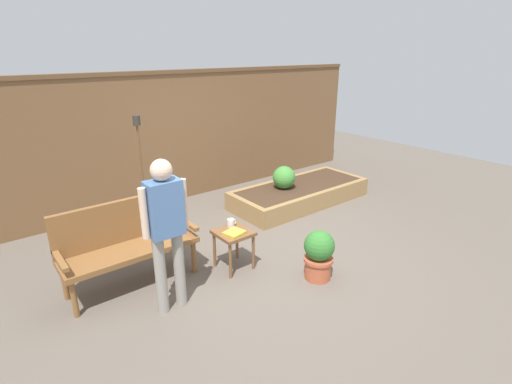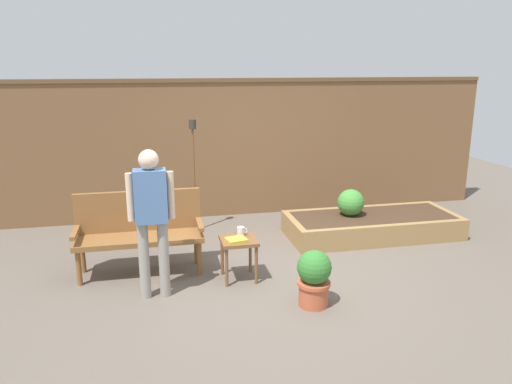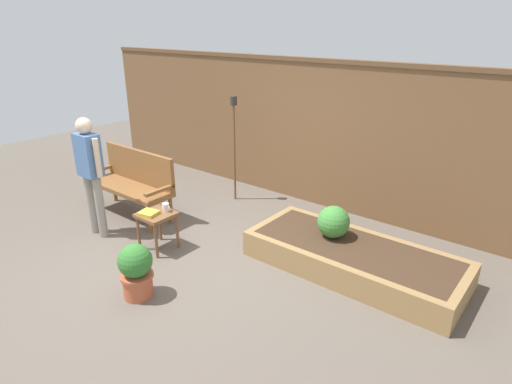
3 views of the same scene
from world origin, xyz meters
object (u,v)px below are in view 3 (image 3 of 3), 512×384
(tiki_torch, at_px, (234,130))
(person_by_bench, at_px, (90,167))
(potted_boxwood, at_px, (136,270))
(shrub_near_bench, at_px, (333,222))
(cup_on_table, at_px, (166,207))
(side_table, at_px, (157,219))
(book_on_table, at_px, (149,213))
(garden_bench, at_px, (134,178))

(tiki_torch, bearing_deg, person_by_bench, -106.80)
(potted_boxwood, xyz_separation_m, person_by_bench, (-1.55, 0.54, 0.62))
(shrub_near_bench, distance_m, person_by_bench, 3.08)
(cup_on_table, xyz_separation_m, potted_boxwood, (0.57, -0.89, -0.22))
(side_table, distance_m, shrub_near_bench, 2.11)
(tiki_torch, bearing_deg, cup_on_table, -77.79)
(book_on_table, height_order, potted_boxwood, potted_boxwood)
(cup_on_table, xyz_separation_m, tiki_torch, (-0.36, 1.68, 0.59))
(tiki_torch, bearing_deg, garden_bench, -120.25)
(potted_boxwood, bearing_deg, tiki_torch, 109.97)
(shrub_near_bench, distance_m, tiki_torch, 2.31)
(cup_on_table, relative_size, tiki_torch, 0.08)
(shrub_near_bench, bearing_deg, cup_on_table, -150.46)
(tiki_torch, distance_m, person_by_bench, 2.14)
(shrub_near_bench, xyz_separation_m, tiki_torch, (-2.11, 0.69, 0.63))
(garden_bench, height_order, cup_on_table, garden_bench)
(shrub_near_bench, bearing_deg, tiki_torch, 161.87)
(potted_boxwood, height_order, shrub_near_bench, shrub_near_bench)
(garden_bench, bearing_deg, shrub_near_bench, 12.17)
(side_table, xyz_separation_m, book_on_table, (-0.04, -0.08, 0.10))
(garden_bench, bearing_deg, person_by_bench, -78.17)
(side_table, distance_m, tiki_torch, 1.96)
(garden_bench, distance_m, side_table, 1.20)
(side_table, height_order, cup_on_table, cup_on_table)
(side_table, distance_m, person_by_bench, 1.10)
(potted_boxwood, xyz_separation_m, tiki_torch, (-0.94, 2.58, 0.81))
(side_table, height_order, shrub_near_bench, shrub_near_bench)
(garden_bench, bearing_deg, potted_boxwood, -36.60)
(book_on_table, relative_size, shrub_near_bench, 0.57)
(garden_bench, xyz_separation_m, shrub_near_bench, (2.88, 0.62, -0.06))
(garden_bench, height_order, side_table, garden_bench)
(cup_on_table, distance_m, book_on_table, 0.21)
(cup_on_table, bearing_deg, side_table, -112.64)
(garden_bench, height_order, person_by_bench, person_by_bench)
(shrub_near_bench, bearing_deg, potted_boxwood, -121.98)
(book_on_table, bearing_deg, side_table, 49.66)
(book_on_table, bearing_deg, potted_boxwood, -59.31)
(garden_bench, xyz_separation_m, side_table, (1.08, -0.49, -0.15))
(person_by_bench, bearing_deg, shrub_near_bench, 26.22)
(garden_bench, bearing_deg, side_table, -24.15)
(tiki_torch, xyz_separation_m, person_by_bench, (-0.61, -2.04, -0.19))
(book_on_table, xyz_separation_m, potted_boxwood, (0.66, -0.70, -0.19))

